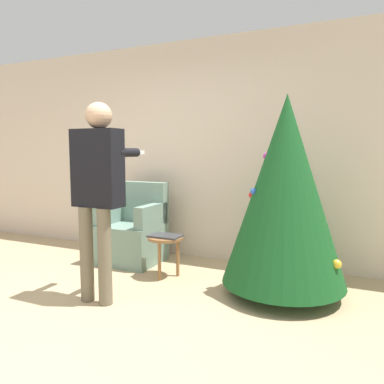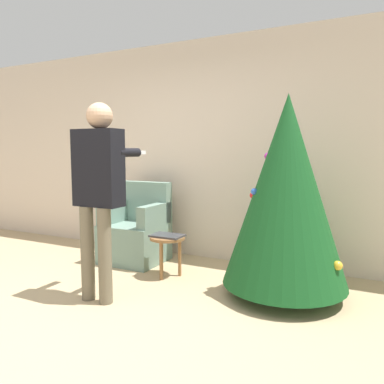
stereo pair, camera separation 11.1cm
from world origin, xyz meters
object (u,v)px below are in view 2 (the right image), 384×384
(person_standing, at_px, (98,182))
(side_stool, at_px, (167,243))
(armchair, at_px, (136,232))
(christmas_tree, at_px, (286,191))

(person_standing, distance_m, side_stool, 1.10)
(armchair, bearing_deg, person_standing, -70.43)
(side_stool, bearing_deg, christmas_tree, 0.37)
(armchair, height_order, person_standing, person_standing)
(armchair, bearing_deg, side_stool, -27.82)
(christmas_tree, xyz_separation_m, side_stool, (-1.25, -0.01, -0.62))
(person_standing, bearing_deg, christmas_tree, 29.04)
(christmas_tree, bearing_deg, person_standing, -150.96)
(christmas_tree, height_order, side_stool, christmas_tree)
(side_stool, bearing_deg, armchair, 152.18)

